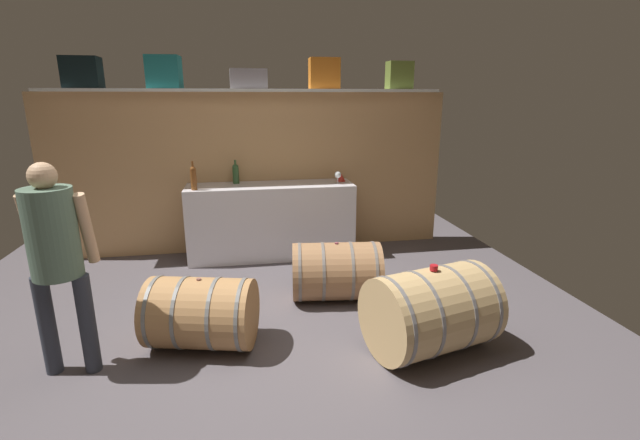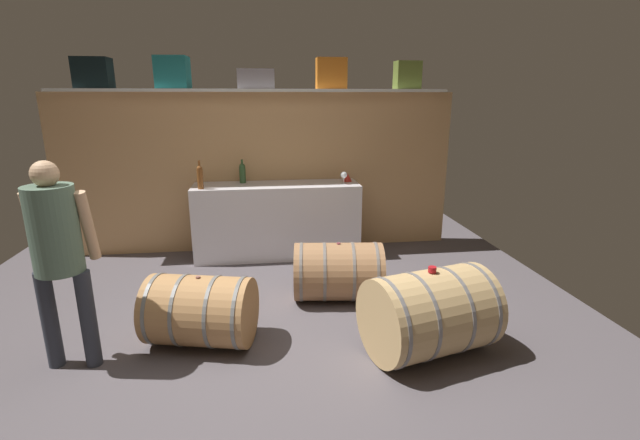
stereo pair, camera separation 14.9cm
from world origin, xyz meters
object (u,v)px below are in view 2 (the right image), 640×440
at_px(toolcase_orange, 331,74).
at_px(wine_barrel_flank, 201,310).
at_px(wine_barrel_near, 429,313).
at_px(work_cabinet, 277,220).
at_px(toolcase_olive, 407,75).
at_px(tasting_cup, 432,269).
at_px(wine_bottle_green, 242,173).
at_px(wine_barrel_far, 338,271).
at_px(wine_bottle_amber, 200,177).
at_px(wine_glass, 344,175).
at_px(toolcase_teal, 173,72).
at_px(toolcase_black, 93,73).
at_px(winemaker_pouring, 57,245).
at_px(red_funnel, 347,177).
at_px(toolcase_grey, 255,79).

height_order(toolcase_orange, wine_barrel_flank, toolcase_orange).
bearing_deg(wine_barrel_near, work_cabinet, 98.98).
relative_size(toolcase_olive, wine_barrel_near, 0.31).
distance_m(toolcase_olive, tasting_cup, 2.97).
height_order(wine_bottle_green, wine_barrel_flank, wine_bottle_green).
height_order(work_cabinet, wine_barrel_far, work_cabinet).
height_order(wine_bottle_amber, wine_barrel_flank, wine_bottle_amber).
bearing_deg(wine_barrel_near, toolcase_orange, 83.10).
distance_m(wine_glass, tasting_cup, 2.28).
bearing_deg(wine_barrel_near, wine_barrel_flank, 152.94).
bearing_deg(wine_barrel_far, toolcase_teal, 144.26).
relative_size(wine_glass, wine_barrel_near, 0.14).
distance_m(toolcase_black, winemaker_pouring, 2.67).
xyz_separation_m(wine_bottle_green, red_funnel, (1.27, -0.07, -0.07)).
xyz_separation_m(toolcase_grey, toolcase_orange, (0.88, 0.00, 0.07)).
bearing_deg(wine_bottle_green, toolcase_teal, 176.67).
xyz_separation_m(wine_barrel_near, wine_barrel_far, (-0.52, 1.01, -0.05)).
height_order(toolcase_grey, wine_bottle_green, toolcase_grey).
bearing_deg(wine_glass, toolcase_olive, 18.66).
bearing_deg(wine_barrel_flank, wine_barrel_far, 41.95).
bearing_deg(toolcase_orange, toolcase_teal, -179.22).
bearing_deg(wine_bottle_green, winemaker_pouring, -116.98).
relative_size(red_funnel, wine_barrel_flank, 0.12).
xyz_separation_m(toolcase_orange, wine_barrel_flank, (-1.36, -2.15, -1.88)).
xyz_separation_m(toolcase_orange, wine_bottle_green, (-1.08, -0.04, -1.14)).
bearing_deg(toolcase_grey, work_cabinet, -44.19).
bearing_deg(work_cabinet, toolcase_orange, 15.14).
relative_size(toolcase_olive, work_cabinet, 0.16).
xyz_separation_m(toolcase_orange, wine_bottle_amber, (-1.54, -0.35, -1.12)).
distance_m(toolcase_orange, tasting_cup, 2.94).
bearing_deg(toolcase_teal, wine_barrel_flank, -74.95).
distance_m(toolcase_grey, wine_barrel_flank, 2.85).
relative_size(tasting_cup, winemaker_pouring, 0.04).
height_order(wine_barrel_far, tasting_cup, tasting_cup).
height_order(wine_bottle_amber, red_funnel, wine_bottle_amber).
bearing_deg(tasting_cup, toolcase_olive, 77.39).
relative_size(wine_glass, red_funnel, 1.37).
relative_size(toolcase_black, wine_barrel_near, 0.35).
height_order(toolcase_olive, winemaker_pouring, toolcase_olive).
height_order(toolcase_grey, wine_barrel_flank, toolcase_grey).
distance_m(toolcase_grey, work_cabinet, 1.67).
xyz_separation_m(toolcase_teal, winemaker_pouring, (-0.45, -2.34, -1.24)).
relative_size(wine_glass, tasting_cup, 2.51).
distance_m(toolcase_black, work_cabinet, 2.61).
relative_size(toolcase_teal, work_cabinet, 0.18).
xyz_separation_m(toolcase_orange, wine_glass, (0.12, -0.27, -1.16)).
relative_size(toolcase_grey, wine_bottle_green, 1.48).
relative_size(work_cabinet, tasting_cup, 32.87).
distance_m(toolcase_teal, wine_bottle_green, 1.35).
xyz_separation_m(wine_bottle_amber, wine_glass, (1.65, 0.08, -0.04)).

